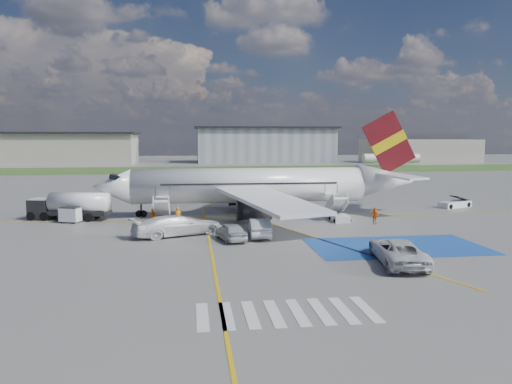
# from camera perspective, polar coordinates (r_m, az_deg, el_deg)

# --- Properties ---
(ground) EXTENTS (400.00, 400.00, 0.00)m
(ground) POSITION_cam_1_polar(r_m,az_deg,el_deg) (43.30, 1.29, -5.47)
(ground) COLOR #60605E
(ground) RESTS_ON ground
(grass_strip) EXTENTS (400.00, 30.00, 0.01)m
(grass_strip) POSITION_cam_1_polar(r_m,az_deg,el_deg) (137.34, -4.74, 2.57)
(grass_strip) COLOR #2D4C1E
(grass_strip) RESTS_ON ground
(taxiway_line_main) EXTENTS (120.00, 0.20, 0.01)m
(taxiway_line_main) POSITION_cam_1_polar(r_m,az_deg,el_deg) (55.00, -0.61, -2.95)
(taxiway_line_main) COLOR gold
(taxiway_line_main) RESTS_ON ground
(taxiway_line_cross) EXTENTS (0.20, 60.00, 0.01)m
(taxiway_line_cross) POSITION_cam_1_polar(r_m,az_deg,el_deg) (33.13, -4.72, -9.17)
(taxiway_line_cross) COLOR gold
(taxiway_line_cross) RESTS_ON ground
(taxiway_line_diag) EXTENTS (20.71, 56.45, 0.01)m
(taxiway_line_diag) POSITION_cam_1_polar(r_m,az_deg,el_deg) (55.00, -0.61, -2.95)
(taxiway_line_diag) COLOR gold
(taxiway_line_diag) RESTS_ON ground
(staging_box) EXTENTS (14.00, 8.00, 0.01)m
(staging_box) POSITION_cam_1_polar(r_m,az_deg,el_deg) (42.25, 15.75, -6.00)
(staging_box) COLOR #194598
(staging_box) RESTS_ON ground
(crosswalk) EXTENTS (9.00, 4.00, 0.01)m
(crosswalk) POSITION_cam_1_polar(r_m,az_deg,el_deg) (25.89, 3.46, -13.63)
(crosswalk) COLOR silver
(crosswalk) RESTS_ON ground
(terminal_west) EXTENTS (60.00, 22.00, 10.00)m
(terminal_west) POSITION_cam_1_polar(r_m,az_deg,el_deg) (178.66, -23.29, 4.54)
(terminal_west) COLOR #9E9788
(terminal_west) RESTS_ON ground
(terminal_centre) EXTENTS (48.00, 18.00, 12.00)m
(terminal_centre) POSITION_cam_1_polar(r_m,az_deg,el_deg) (178.89, 1.06, 5.37)
(terminal_centre) COLOR gray
(terminal_centre) RESTS_ON ground
(terminal_east) EXTENTS (40.00, 16.00, 8.00)m
(terminal_east) POSITION_cam_1_polar(r_m,az_deg,el_deg) (188.48, 18.22, 4.49)
(terminal_east) COLOR #9E9788
(terminal_east) RESTS_ON ground
(airliner) EXTENTS (36.81, 32.95, 11.92)m
(airliner) POSITION_cam_1_polar(r_m,az_deg,el_deg) (56.72, 0.65, 0.79)
(airliner) COLOR white
(airliner) RESTS_ON ground
(airstairs_fwd) EXTENTS (1.90, 5.20, 3.60)m
(airstairs_fwd) POSITION_cam_1_polar(r_m,az_deg,el_deg) (51.35, -10.77, -3.02)
(airstairs_fwd) COLOR white
(airstairs_fwd) RESTS_ON ground
(airstairs_aft) EXTENTS (1.90, 5.20, 3.60)m
(airstairs_aft) POSITION_cam_1_polar(r_m,az_deg,el_deg) (53.54, 9.43, -2.62)
(airstairs_aft) COLOR white
(airstairs_aft) RESTS_ON ground
(fuel_tanker) EXTENTS (8.91, 4.30, 2.95)m
(fuel_tanker) POSITION_cam_1_polar(r_m,az_deg,el_deg) (57.16, -20.47, -1.74)
(fuel_tanker) COLOR black
(fuel_tanker) RESTS_ON ground
(gpu_cart) EXTENTS (2.27, 1.83, 1.65)m
(gpu_cart) POSITION_cam_1_polar(r_m,az_deg,el_deg) (55.13, -20.46, -2.55)
(gpu_cart) COLOR white
(gpu_cart) RESTS_ON ground
(belt_loader) EXTENTS (5.12, 3.36, 1.50)m
(belt_loader) POSITION_cam_1_polar(r_m,az_deg,el_deg) (68.03, 21.79, -1.31)
(belt_loader) COLOR white
(belt_loader) RESTS_ON ground
(car_silver_a) EXTENTS (2.81, 4.82, 1.54)m
(car_silver_a) POSITION_cam_1_polar(r_m,az_deg,el_deg) (42.97, -2.88, -4.53)
(car_silver_a) COLOR #A9ABB0
(car_silver_a) RESTS_ON ground
(car_silver_b) EXTENTS (1.96, 5.14, 1.67)m
(car_silver_b) POSITION_cam_1_polar(r_m,az_deg,el_deg) (44.45, 0.37, -4.07)
(car_silver_b) COLOR #B7BABE
(car_silver_b) RESTS_ON ground
(van_white_a) EXTENTS (3.73, 6.48, 2.29)m
(van_white_a) POSITION_cam_1_polar(r_m,az_deg,el_deg) (36.73, 15.87, -6.02)
(van_white_a) COLOR silver
(van_white_a) RESTS_ON ground
(van_white_b) EXTENTS (6.77, 4.74, 2.46)m
(van_white_b) POSITION_cam_1_polar(r_m,az_deg,el_deg) (45.49, -8.93, -3.40)
(van_white_b) COLOR white
(van_white_b) RESTS_ON ground
(crew_fwd) EXTENTS (0.81, 0.70, 1.87)m
(crew_fwd) POSITION_cam_1_polar(r_m,az_deg,el_deg) (50.70, -8.91, -2.75)
(crew_fwd) COLOR orange
(crew_fwd) RESTS_ON ground
(crew_nose) EXTENTS (0.99, 0.99, 1.62)m
(crew_nose) POSITION_cam_1_polar(r_m,az_deg,el_deg) (51.74, -11.69, -2.76)
(crew_nose) COLOR orange
(crew_nose) RESTS_ON ground
(crew_aft) EXTENTS (1.00, 1.03, 1.73)m
(crew_aft) POSITION_cam_1_polar(r_m,az_deg,el_deg) (52.14, 13.45, -2.67)
(crew_aft) COLOR orange
(crew_aft) RESTS_ON ground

